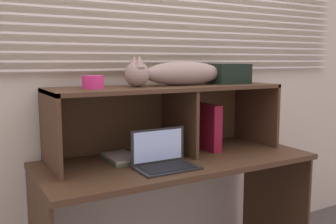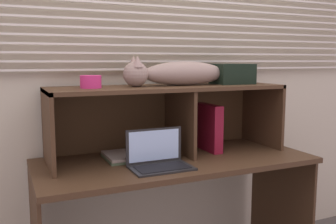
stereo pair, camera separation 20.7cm
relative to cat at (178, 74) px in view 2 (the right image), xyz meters
The scene contains 9 objects.
back_panel_with_blinds 0.27m from the cat, 103.21° to the left, with size 4.40×0.08×2.50m.
desk 0.64m from the cat, 119.31° to the right, with size 1.56×0.66×0.78m.
hutch_shelf_unit 0.19m from the cat, 146.92° to the left, with size 1.38×0.42×0.41m.
cat is the anchor object (origin of this frame).
laptop 0.54m from the cat, 133.18° to the right, with size 0.32×0.20×0.20m.
binder_upright 0.40m from the cat, ahead, with size 0.06×0.26×0.29m, color maroon.
book_stack 0.59m from the cat, behind, with size 0.15×0.25×0.03m.
small_basket 0.51m from the cat, behind, with size 0.11×0.11×0.07m, color #D52E75.
storage_box 0.38m from the cat, ahead, with size 0.24×0.18×0.13m, color black.
Camera 2 is at (-0.88, -1.70, 1.33)m, focal length 40.02 mm.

